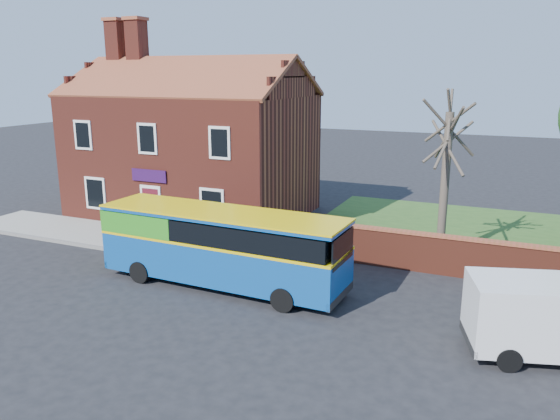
% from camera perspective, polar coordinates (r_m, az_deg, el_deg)
% --- Properties ---
extents(ground, '(120.00, 120.00, 0.00)m').
position_cam_1_polar(ground, '(18.57, -9.48, -10.50)').
color(ground, black).
rests_on(ground, ground).
extents(pavement, '(18.00, 3.50, 0.12)m').
position_cam_1_polar(pavement, '(26.82, -15.36, -2.89)').
color(pavement, gray).
rests_on(pavement, ground).
extents(kerb, '(18.00, 0.15, 0.14)m').
position_cam_1_polar(kerb, '(25.56, -17.82, -3.89)').
color(kerb, slate).
rests_on(kerb, ground).
extents(shop_building, '(12.30, 8.13, 10.50)m').
position_cam_1_polar(shop_building, '(30.67, -9.06, 5.97)').
color(shop_building, maroon).
rests_on(shop_building, ground).
extents(bus, '(9.41, 2.68, 2.85)m').
position_cam_1_polar(bus, '(20.19, -6.77, -3.43)').
color(bus, '#0D4693').
rests_on(bus, ground).
extents(bare_tree, '(2.52, 3.00, 6.72)m').
position_cam_1_polar(bare_tree, '(23.65, 16.88, 3.22)').
color(bare_tree, '#4C4238').
rests_on(bare_tree, ground).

